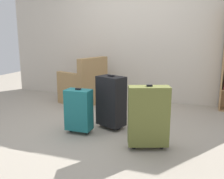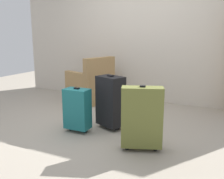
{
  "view_description": "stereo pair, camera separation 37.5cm",
  "coord_description": "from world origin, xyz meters",
  "px_view_note": "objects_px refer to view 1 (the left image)",
  "views": [
    {
      "loc": [
        1.45,
        -3.31,
        1.35
      ],
      "look_at": [
        0.18,
        0.13,
        0.55
      ],
      "focal_mm": 41.78,
      "sensor_mm": 36.0,
      "label": 1
    },
    {
      "loc": [
        1.79,
        -3.17,
        1.35
      ],
      "look_at": [
        0.18,
        0.13,
        0.55
      ],
      "focal_mm": 41.78,
      "sensor_mm": 36.0,
      "label": 2
    }
  ],
  "objects_px": {
    "suitcase_black": "(111,101)",
    "suitcase_teal": "(79,110)",
    "armchair": "(84,87)",
    "suitcase_olive": "(148,116)",
    "mug": "(105,103)"
  },
  "relations": [
    {
      "from": "suitcase_black",
      "to": "suitcase_teal",
      "type": "relative_size",
      "value": 1.24
    },
    {
      "from": "suitcase_teal",
      "to": "armchair",
      "type": "bearing_deg",
      "value": 113.67
    },
    {
      "from": "suitcase_teal",
      "to": "suitcase_olive",
      "type": "bearing_deg",
      "value": -9.7
    },
    {
      "from": "armchair",
      "to": "mug",
      "type": "distance_m",
      "value": 0.53
    },
    {
      "from": "mug",
      "to": "suitcase_olive",
      "type": "height_order",
      "value": "suitcase_olive"
    },
    {
      "from": "armchair",
      "to": "suitcase_black",
      "type": "relative_size",
      "value": 1.16
    },
    {
      "from": "mug",
      "to": "armchair",
      "type": "bearing_deg",
      "value": 174.64
    },
    {
      "from": "mug",
      "to": "suitcase_olive",
      "type": "relative_size",
      "value": 0.15
    },
    {
      "from": "suitcase_olive",
      "to": "mug",
      "type": "bearing_deg",
      "value": 126.51
    },
    {
      "from": "suitcase_black",
      "to": "suitcase_teal",
      "type": "xyz_separation_m",
      "value": [
        -0.35,
        -0.33,
        -0.07
      ]
    },
    {
      "from": "mug",
      "to": "suitcase_teal",
      "type": "relative_size",
      "value": 0.19
    },
    {
      "from": "armchair",
      "to": "suitcase_olive",
      "type": "relative_size",
      "value": 1.16
    },
    {
      "from": "suitcase_black",
      "to": "suitcase_olive",
      "type": "distance_m",
      "value": 0.82
    },
    {
      "from": "suitcase_black",
      "to": "suitcase_teal",
      "type": "bearing_deg",
      "value": -136.87
    },
    {
      "from": "mug",
      "to": "suitcase_black",
      "type": "distance_m",
      "value": 1.27
    }
  ]
}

